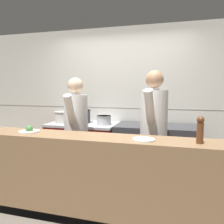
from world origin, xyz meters
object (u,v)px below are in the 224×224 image
sauce_pot (81,116)px  chef_head_cook (76,129)px  oven_range (83,148)px  braising_pot (104,120)px  chef_sous (154,129)px  stock_pot (63,117)px  plated_dish_appetiser (144,140)px  pepper_mill (200,129)px  plated_dish_main (29,131)px

sauce_pot → chef_head_cook: bearing=-72.5°
oven_range → sauce_pot: sauce_pot is taller
braising_pot → chef_sous: 1.06m
stock_pot → chef_head_cook: size_ratio=0.18×
plated_dish_appetiser → chef_sous: chef_sous is taller
stock_pot → chef_sous: bearing=-20.1°
stock_pot → pepper_mill: size_ratio=1.12×
plated_dish_appetiser → chef_head_cook: bearing=149.0°
plated_dish_main → plated_dish_appetiser: plated_dish_main is taller
oven_range → chef_sous: 1.52m
chef_head_cook → stock_pot: bearing=125.9°
plated_dish_appetiser → stock_pot: bearing=141.7°
plated_dish_main → plated_dish_appetiser: bearing=-2.0°
plated_dish_main → pepper_mill: (1.96, -0.03, 0.12)m
sauce_pot → chef_sous: 1.49m
oven_range → stock_pot: bearing=-172.8°
oven_range → pepper_mill: pepper_mill is taller
braising_pot → chef_head_cook: size_ratio=0.15×
stock_pot → pepper_mill: (2.13, -1.24, 0.11)m
sauce_pot → plated_dish_appetiser: 1.85m
oven_range → chef_head_cook: bearing=-75.1°
oven_range → chef_sous: bearing=-26.7°
stock_pot → sauce_pot: 0.33m
sauce_pot → oven_range: bearing=-41.5°
oven_range → plated_dish_appetiser: bearing=-46.6°
stock_pot → plated_dish_appetiser: bearing=-38.3°
sauce_pot → pepper_mill: 2.25m
plated_dish_appetiser → oven_range: bearing=133.4°
stock_pot → sauce_pot: size_ratio=0.90×
plated_dish_main → chef_head_cook: chef_head_cook is taller
braising_pot → plated_dish_main: bearing=-116.1°
plated_dish_main → plated_dish_appetiser: 1.41m
oven_range → stock_pot: stock_pot is taller
braising_pot → pepper_mill: 1.85m
plated_dish_appetiser → pepper_mill: 0.56m
sauce_pot → chef_sous: bearing=-27.3°
sauce_pot → braising_pot: size_ratio=1.33×
sauce_pot → plated_dish_appetiser: bearing=-46.4°
braising_pot → plated_dish_appetiser: (0.82, -1.25, 0.00)m
braising_pot → plated_dish_main: 1.33m
oven_range → plated_dish_appetiser: (1.23, -1.30, 0.53)m
stock_pot → pepper_mill: 2.47m
plated_dish_appetiser → chef_sous: 0.66m
chef_head_cook → sauce_pot: bearing=102.6°
plated_dish_main → chef_sous: 1.58m
plated_dish_main → chef_head_cook: 0.69m
plated_dish_main → pepper_mill: pepper_mill is taller
sauce_pot → plated_dish_appetiser: size_ratio=1.43×
oven_range → chef_head_cook: (0.18, -0.67, 0.47)m
sauce_pot → plated_dish_main: sauce_pot is taller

